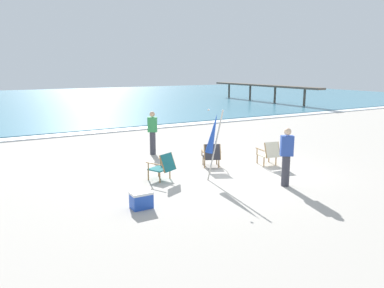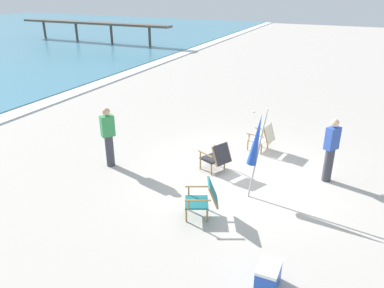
{
  "view_description": "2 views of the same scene",
  "coord_description": "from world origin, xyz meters",
  "px_view_note": "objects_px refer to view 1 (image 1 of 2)",
  "views": [
    {
      "loc": [
        -6.61,
        -9.21,
        3.23
      ],
      "look_at": [
        -0.31,
        1.52,
        0.68
      ],
      "focal_mm": 35.0,
      "sensor_mm": 36.0,
      "label": 1
    },
    {
      "loc": [
        -8.23,
        -2.3,
        4.55
      ],
      "look_at": [
        0.23,
        1.57,
        0.54
      ],
      "focal_mm": 35.0,
      "sensor_mm": 36.0,
      "label": 2
    }
  ],
  "objects_px": {
    "cooler_box": "(141,200)",
    "beach_chair_back_left": "(212,155)",
    "beach_chair_back_right": "(163,166)",
    "umbrella_furled_blue": "(213,134)",
    "person_by_waterline": "(286,156)",
    "person_near_chairs": "(153,132)",
    "beach_chair_front_right": "(269,153)"
  },
  "relations": [
    {
      "from": "cooler_box",
      "to": "beach_chair_back_left",
      "type": "bearing_deg",
      "value": 32.99
    },
    {
      "from": "beach_chair_back_right",
      "to": "cooler_box",
      "type": "distance_m",
      "value": 2.25
    },
    {
      "from": "umbrella_furled_blue",
      "to": "person_by_waterline",
      "type": "bearing_deg",
      "value": -45.94
    },
    {
      "from": "umbrella_furled_blue",
      "to": "person_near_chairs",
      "type": "bearing_deg",
      "value": 91.77
    },
    {
      "from": "person_by_waterline",
      "to": "cooler_box",
      "type": "relative_size",
      "value": 3.33
    },
    {
      "from": "beach_chair_back_right",
      "to": "person_by_waterline",
      "type": "distance_m",
      "value": 3.49
    },
    {
      "from": "beach_chair_back_right",
      "to": "beach_chair_front_right",
      "type": "bearing_deg",
      "value": -3.83
    },
    {
      "from": "person_by_waterline",
      "to": "cooler_box",
      "type": "bearing_deg",
      "value": 173.64
    },
    {
      "from": "beach_chair_back_right",
      "to": "person_near_chairs",
      "type": "relative_size",
      "value": 0.53
    },
    {
      "from": "beach_chair_back_right",
      "to": "cooler_box",
      "type": "relative_size",
      "value": 1.77
    },
    {
      "from": "person_near_chairs",
      "to": "person_by_waterline",
      "type": "relative_size",
      "value": 1.0
    },
    {
      "from": "person_near_chairs",
      "to": "person_by_waterline",
      "type": "distance_m",
      "value": 5.62
    },
    {
      "from": "beach_chair_back_left",
      "to": "umbrella_furled_blue",
      "type": "distance_m",
      "value": 1.7
    },
    {
      "from": "umbrella_furled_blue",
      "to": "beach_chair_back_left",
      "type": "bearing_deg",
      "value": 58.07
    },
    {
      "from": "beach_chair_front_right",
      "to": "person_near_chairs",
      "type": "bearing_deg",
      "value": 127.77
    },
    {
      "from": "beach_chair_back_left",
      "to": "beach_chair_front_right",
      "type": "relative_size",
      "value": 1.08
    },
    {
      "from": "umbrella_furled_blue",
      "to": "person_by_waterline",
      "type": "relative_size",
      "value": 1.28
    },
    {
      "from": "beach_chair_front_right",
      "to": "beach_chair_back_left",
      "type": "bearing_deg",
      "value": 157.72
    },
    {
      "from": "beach_chair_back_left",
      "to": "person_near_chairs",
      "type": "relative_size",
      "value": 0.54
    },
    {
      "from": "beach_chair_back_left",
      "to": "person_near_chairs",
      "type": "height_order",
      "value": "person_near_chairs"
    },
    {
      "from": "beach_chair_back_right",
      "to": "umbrella_furled_blue",
      "type": "xyz_separation_m",
      "value": [
        1.26,
        -0.71,
        0.94
      ]
    },
    {
      "from": "beach_chair_front_right",
      "to": "cooler_box",
      "type": "height_order",
      "value": "beach_chair_front_right"
    },
    {
      "from": "beach_chair_back_left",
      "to": "umbrella_furled_blue",
      "type": "xyz_separation_m",
      "value": [
        -0.75,
        -1.2,
        0.94
      ]
    },
    {
      "from": "umbrella_furled_blue",
      "to": "cooler_box",
      "type": "bearing_deg",
      "value": -159.07
    },
    {
      "from": "beach_chair_back_right",
      "to": "person_near_chairs",
      "type": "bearing_deg",
      "value": 70.48
    },
    {
      "from": "umbrella_furled_blue",
      "to": "cooler_box",
      "type": "xyz_separation_m",
      "value": [
        -2.67,
        -1.02,
        -1.17
      ]
    },
    {
      "from": "beach_chair_back_left",
      "to": "beach_chair_front_right",
      "type": "xyz_separation_m",
      "value": [
        1.82,
        -0.75,
        0.0
      ]
    },
    {
      "from": "umbrella_furled_blue",
      "to": "person_near_chairs",
      "type": "height_order",
      "value": "umbrella_furled_blue"
    },
    {
      "from": "person_near_chairs",
      "to": "person_by_waterline",
      "type": "xyz_separation_m",
      "value": [
        1.55,
        -5.4,
        0.0
      ]
    },
    {
      "from": "beach_chair_back_right",
      "to": "person_by_waterline",
      "type": "relative_size",
      "value": 0.53
    },
    {
      "from": "beach_chair_back_right",
      "to": "person_near_chairs",
      "type": "distance_m",
      "value": 3.43
    },
    {
      "from": "person_by_waterline",
      "to": "person_near_chairs",
      "type": "bearing_deg",
      "value": 106.05
    }
  ]
}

